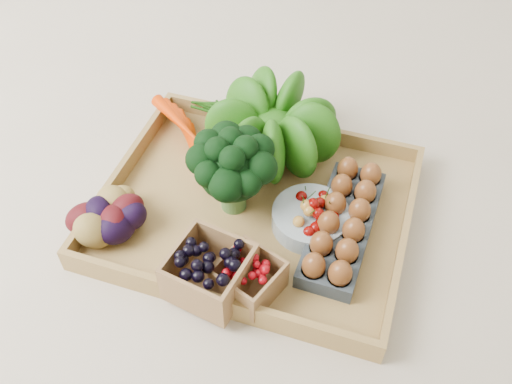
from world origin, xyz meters
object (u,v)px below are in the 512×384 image
(cherry_bowl, at_px, (310,219))
(egg_carton, at_px, (342,227))
(tray, at_px, (256,211))
(broccoli, at_px, (233,183))

(cherry_bowl, distance_m, egg_carton, 0.06)
(tray, distance_m, broccoli, 0.08)
(egg_carton, bearing_deg, broccoli, -178.62)
(tray, distance_m, cherry_bowl, 0.11)
(cherry_bowl, xyz_separation_m, egg_carton, (0.06, 0.00, -0.00))
(tray, xyz_separation_m, broccoli, (-0.04, -0.01, 0.07))
(broccoli, height_order, cherry_bowl, broccoli)
(cherry_bowl, height_order, egg_carton, cherry_bowl)
(cherry_bowl, bearing_deg, tray, 176.07)
(broccoli, bearing_deg, cherry_bowl, -0.31)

